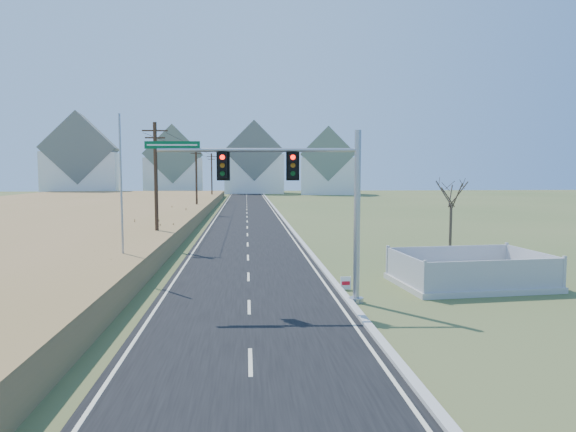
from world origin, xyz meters
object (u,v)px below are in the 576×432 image
object	(u,v)px
fence_enclosure	(470,279)
flagpole	(122,213)
open_sign	(346,283)
bare_tree	(452,191)
traffic_signal_mast	(312,198)

from	to	relation	value
fence_enclosure	flagpole	world-z (taller)	flagpole
open_sign	bare_tree	world-z (taller)	bare_tree
flagpole	bare_tree	xyz separation A→B (m)	(18.33, 2.35, 0.99)
traffic_signal_mast	open_sign	size ratio (longest dim) A/B	14.84
fence_enclosure	open_sign	world-z (taller)	fence_enclosure
flagpole	open_sign	bearing A→B (deg)	-18.03
open_sign	bare_tree	bearing A→B (deg)	35.49
flagpole	bare_tree	bearing A→B (deg)	7.30
traffic_signal_mast	bare_tree	world-z (taller)	traffic_signal_mast
traffic_signal_mast	fence_enclosure	world-z (taller)	traffic_signal_mast
fence_enclosure	flagpole	xyz separation A→B (m)	(-17.12, 3.06, 3.06)
open_sign	bare_tree	size ratio (longest dim) A/B	0.11
traffic_signal_mast	flagpole	bearing A→B (deg)	151.66
traffic_signal_mast	bare_tree	xyz separation A→B (m)	(9.26, 8.06, -0.06)
traffic_signal_mast	open_sign	bearing A→B (deg)	53.02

